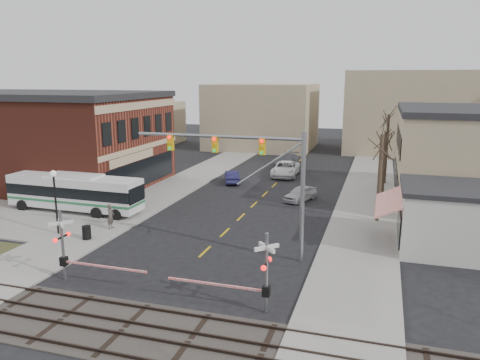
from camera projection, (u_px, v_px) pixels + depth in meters
name	position (u px, v px, depth m)	size (l,w,h in m)	color
ground	(193.00, 263.00, 28.36)	(160.00, 160.00, 0.00)	black
sidewalk_west	(183.00, 183.00, 49.75)	(5.00, 60.00, 0.12)	gray
sidewalk_east	(367.00, 196.00, 44.30)	(5.00, 60.00, 0.12)	gray
ballast_strip	(124.00, 329.00, 20.89)	(160.00, 5.00, 0.06)	#332D28
rail_tracks	(123.00, 327.00, 20.87)	(160.00, 3.91, 0.14)	#2D231E
brick_building	(16.00, 137.00, 50.01)	(30.40, 15.40, 9.60)	maroon
awning_shop	(466.00, 219.00, 29.85)	(9.74, 6.20, 4.30)	beige
tree_east_a	(379.00, 178.00, 35.80)	(0.28, 0.28, 6.75)	#382B21
tree_east_b	(384.00, 167.00, 41.37)	(0.28, 0.28, 6.30)	#382B21
tree_east_c	(387.00, 149.00, 48.68)	(0.28, 0.28, 7.20)	#382B21
transit_bus	(75.00, 192.00, 38.88)	(11.77, 2.78, 3.02)	silver
traffic_signal_mast	(255.00, 166.00, 28.28)	(10.83, 0.30, 8.00)	gray
rr_crossing_west	(69.00, 247.00, 25.51)	(5.60, 1.36, 4.00)	gray
rr_crossing_east	(258.00, 273.00, 22.14)	(5.60, 1.36, 4.00)	gray
street_lamp	(55.00, 189.00, 32.72)	(0.44, 0.44, 4.60)	black
trash_bin	(87.00, 232.00, 32.17)	(0.60, 0.60, 0.94)	black
car_a	(301.00, 193.00, 42.64)	(1.59, 3.95, 1.35)	#BCBCC2
car_b	(232.00, 177.00, 49.88)	(1.41, 4.03, 1.33)	#1B1A41
car_c	(285.00, 169.00, 53.33)	(2.74, 5.93, 1.65)	white
car_d	(287.00, 161.00, 58.45)	(2.29, 5.63, 1.63)	#45454A
pedestrian_near	(111.00, 216.00, 34.33)	(0.67, 0.44, 1.85)	#4C423C
pedestrian_far	(99.00, 204.00, 38.24)	(0.73, 0.57, 1.51)	#333E59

